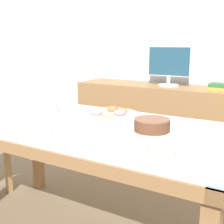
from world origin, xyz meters
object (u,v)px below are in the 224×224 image
(tealight_centre, at_px, (147,148))
(tealight_left_edge, at_px, (53,133))
(book_stack, at_px, (221,87))
(cake_chocolate_round, at_px, (152,127))
(tealight_right_edge, at_px, (174,156))
(plate_stack, at_px, (42,108))
(tealight_near_front, at_px, (13,120))
(pastry_platter, at_px, (109,113))
(computer_monitor, at_px, (169,66))

(tealight_centre, distance_m, tealight_left_edge, 0.51)
(book_stack, bearing_deg, tealight_centre, -88.55)
(cake_chocolate_round, height_order, tealight_right_edge, cake_chocolate_round)
(cake_chocolate_round, relative_size, plate_stack, 1.38)
(tealight_near_front, bearing_deg, book_stack, 61.78)
(tealight_left_edge, bearing_deg, pastry_platter, 87.74)
(tealight_centre, xyz_separation_m, tealight_right_edge, (0.13, -0.03, 0.00))
(cake_chocolate_round, distance_m, tealight_right_edge, 0.36)
(tealight_centre, bearing_deg, tealight_left_edge, -175.67)
(tealight_left_edge, bearing_deg, book_stack, 74.56)
(book_stack, height_order, tealight_left_edge, book_stack)
(tealight_right_edge, distance_m, tealight_left_edge, 0.64)
(computer_monitor, height_order, tealight_right_edge, computer_monitor)
(plate_stack, xyz_separation_m, tealight_centre, (0.91, -0.32, -0.02))
(computer_monitor, xyz_separation_m, book_stack, (0.49, 0.00, -0.16))
(cake_chocolate_round, bearing_deg, book_stack, 88.02)
(tealight_centre, xyz_separation_m, tealight_left_edge, (-0.51, -0.04, 0.00))
(computer_monitor, height_order, pastry_platter, computer_monitor)
(book_stack, relative_size, tealight_right_edge, 5.45)
(tealight_near_front, bearing_deg, tealight_right_edge, -4.53)
(tealight_right_edge, distance_m, tealight_near_front, 1.03)
(pastry_platter, relative_size, tealight_left_edge, 9.17)
(computer_monitor, bearing_deg, book_stack, 0.16)
(plate_stack, height_order, tealight_left_edge, plate_stack)
(tealight_right_edge, bearing_deg, computer_monitor, 111.69)
(computer_monitor, relative_size, tealight_centre, 10.60)
(tealight_left_edge, bearing_deg, computer_monitor, 90.84)
(plate_stack, xyz_separation_m, tealight_near_front, (0.02, -0.27, -0.02))
(book_stack, distance_m, tealight_left_edge, 1.75)
(tealight_centre, bearing_deg, computer_monitor, 107.91)
(book_stack, height_order, tealight_near_front, book_stack)
(book_stack, height_order, tealight_centre, book_stack)
(tealight_right_edge, bearing_deg, plate_stack, 161.61)
(plate_stack, height_order, tealight_right_edge, plate_stack)
(tealight_right_edge, bearing_deg, cake_chocolate_round, 128.25)
(computer_monitor, xyz_separation_m, cake_chocolate_round, (0.44, -1.39, -0.21))
(book_stack, relative_size, tealight_left_edge, 5.45)
(tealight_left_edge, relative_size, tealight_near_front, 1.00)
(book_stack, bearing_deg, computer_monitor, -179.84)
(pastry_platter, distance_m, tealight_right_edge, 0.80)
(tealight_right_edge, bearing_deg, pastry_platter, 140.42)
(tealight_near_front, bearing_deg, computer_monitor, 77.07)
(cake_chocolate_round, distance_m, plate_stack, 0.82)
(computer_monitor, height_order, plate_stack, computer_monitor)
(book_stack, relative_size, plate_stack, 1.04)
(pastry_platter, distance_m, tealight_centre, 0.69)
(tealight_near_front, bearing_deg, pastry_platter, 46.39)
(tealight_centre, distance_m, tealight_near_front, 0.90)
(book_stack, height_order, cake_chocolate_round, book_stack)
(tealight_right_edge, relative_size, tealight_near_front, 1.00)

